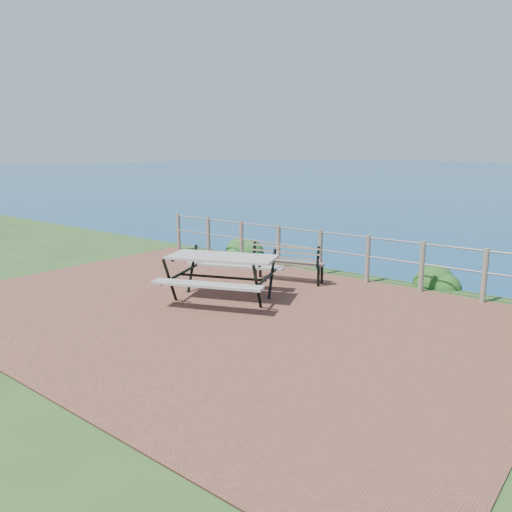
# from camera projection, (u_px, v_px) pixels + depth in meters

# --- Properties ---
(ground) EXTENTS (10.00, 7.00, 0.12)m
(ground) POSITION_uv_depth(u_px,v_px,m) (218.00, 311.00, 8.64)
(ground) COLOR brown
(ground) RESTS_ON ground
(safety_railing) EXTENTS (9.40, 0.10, 1.00)m
(safety_railing) POSITION_uv_depth(u_px,v_px,m) (320.00, 250.00, 11.08)
(safety_railing) COLOR #6B5B4C
(safety_railing) RESTS_ON ground
(picnic_table) EXTENTS (2.11, 1.59, 0.82)m
(picnic_table) POSITION_uv_depth(u_px,v_px,m) (222.00, 273.00, 9.15)
(picnic_table) COLOR #9C958C
(picnic_table) RESTS_ON ground
(park_bench) EXTENTS (1.54, 0.78, 0.84)m
(park_bench) POSITION_uv_depth(u_px,v_px,m) (289.00, 257.00, 10.43)
(park_bench) COLOR brown
(park_bench) RESTS_ON ground
(shrub_lip_west) EXTENTS (0.82, 0.82, 0.58)m
(shrub_lip_west) POSITION_uv_depth(u_px,v_px,m) (240.00, 253.00, 13.60)
(shrub_lip_west) COLOR #20541F
(shrub_lip_west) RESTS_ON ground
(shrub_lip_east) EXTENTS (0.83, 0.83, 0.60)m
(shrub_lip_east) POSITION_uv_depth(u_px,v_px,m) (440.00, 284.00, 10.37)
(shrub_lip_east) COLOR #1C4415
(shrub_lip_east) RESTS_ON ground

